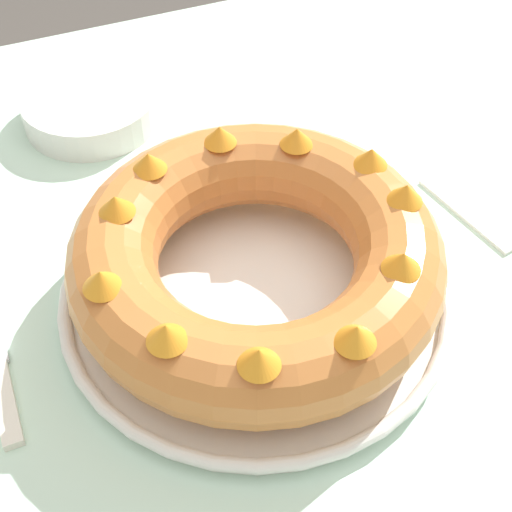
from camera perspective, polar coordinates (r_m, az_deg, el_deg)
dining_table at (r=0.71m, az=2.38°, el=-8.90°), size 1.33×1.13×0.72m
serving_dish at (r=0.65m, az=0.00°, el=-2.97°), size 0.35×0.35×0.02m
bundt_cake at (r=0.61m, az=0.00°, el=0.05°), size 0.32×0.32×0.09m
side_bowl at (r=0.87m, az=-13.09°, el=11.46°), size 0.16×0.16×0.04m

